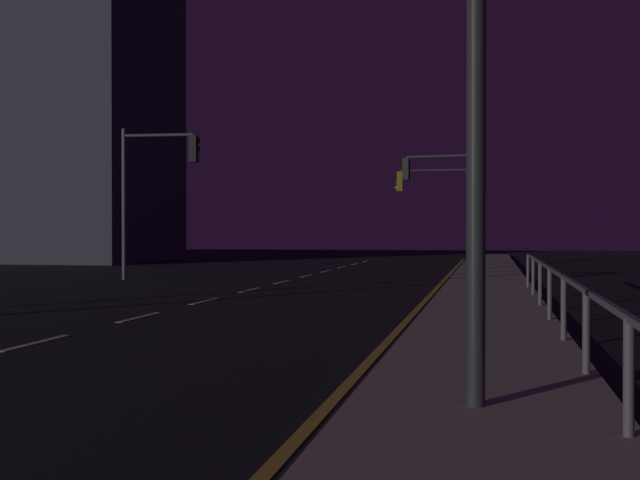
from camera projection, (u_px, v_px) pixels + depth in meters
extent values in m
plane|color=black|center=(211.00, 300.00, 21.53)|extent=(112.00, 112.00, 0.00)
cube|color=#9E937F|center=(487.00, 302.00, 20.13)|extent=(2.61, 77.00, 0.14)
cube|color=silver|center=(36.00, 343.00, 13.21)|extent=(0.14, 2.00, 0.01)
cube|color=silver|center=(140.00, 317.00, 17.13)|extent=(0.14, 2.00, 0.01)
cube|color=silver|center=(205.00, 301.00, 21.04)|extent=(0.14, 2.00, 0.01)
cube|color=silver|center=(250.00, 290.00, 24.96)|extent=(0.14, 2.00, 0.01)
cube|color=silver|center=(282.00, 282.00, 28.88)|extent=(0.14, 2.00, 0.01)
cube|color=silver|center=(307.00, 276.00, 32.80)|extent=(0.14, 2.00, 0.01)
cube|color=silver|center=(327.00, 271.00, 36.72)|extent=(0.14, 2.00, 0.01)
cube|color=silver|center=(342.00, 267.00, 40.64)|extent=(0.14, 2.00, 0.01)
cube|color=silver|center=(355.00, 264.00, 44.56)|extent=(0.14, 2.00, 0.01)
cube|color=silver|center=(366.00, 261.00, 48.47)|extent=(0.14, 2.00, 0.01)
cube|color=gold|center=(436.00, 289.00, 25.34)|extent=(0.14, 53.00, 0.01)
cylinder|color=#38383D|center=(470.00, 209.00, 35.86)|extent=(0.16, 0.16, 5.15)
cylinder|color=#38383D|center=(438.00, 156.00, 36.32)|extent=(2.83, 0.52, 0.11)
cube|color=black|center=(406.00, 169.00, 36.80)|extent=(0.33, 0.38, 0.95)
sphere|color=black|center=(403.00, 162.00, 36.85)|extent=(0.20, 0.20, 0.20)
sphere|color=black|center=(403.00, 169.00, 36.86)|extent=(0.20, 0.20, 0.20)
sphere|color=#19D84C|center=(403.00, 176.00, 36.86)|extent=(0.20, 0.20, 0.20)
cylinder|color=#4C4C51|center=(124.00, 204.00, 30.35)|extent=(0.16, 0.16, 5.50)
cylinder|color=#4C4C51|center=(158.00, 135.00, 30.12)|extent=(2.63, 0.25, 0.11)
cube|color=black|center=(194.00, 149.00, 29.94)|extent=(0.30, 0.35, 0.95)
sphere|color=black|center=(198.00, 141.00, 29.91)|extent=(0.20, 0.20, 0.20)
sphere|color=black|center=(198.00, 149.00, 29.92)|extent=(0.20, 0.20, 0.20)
sphere|color=#19D84C|center=(198.00, 157.00, 29.92)|extent=(0.20, 0.20, 0.20)
cylinder|color=#38383D|center=(475.00, 215.00, 39.86)|extent=(0.16, 0.16, 4.82)
cylinder|color=#38383D|center=(437.00, 170.00, 40.19)|extent=(3.62, 0.12, 0.11)
cube|color=olive|center=(400.00, 181.00, 40.56)|extent=(0.28, 0.34, 0.95)
sphere|color=black|center=(397.00, 175.00, 40.58)|extent=(0.20, 0.20, 0.20)
sphere|color=black|center=(397.00, 182.00, 40.59)|extent=(0.20, 0.20, 0.20)
sphere|color=#19D84C|center=(397.00, 188.00, 40.59)|extent=(0.20, 0.20, 0.20)
cylinder|color=#59595E|center=(629.00, 377.00, 6.66)|extent=(0.09, 0.09, 0.95)
cylinder|color=#59595E|center=(586.00, 332.00, 9.59)|extent=(0.09, 0.09, 0.95)
cylinder|color=#59595E|center=(564.00, 309.00, 12.52)|extent=(0.09, 0.09, 0.95)
cylinder|color=#59595E|center=(550.00, 294.00, 15.46)|extent=(0.09, 0.09, 0.95)
cylinder|color=#59595E|center=(540.00, 284.00, 18.39)|extent=(0.09, 0.09, 0.95)
cylinder|color=#59595E|center=(533.00, 276.00, 21.32)|extent=(0.09, 0.09, 0.95)
cylinder|color=#59595E|center=(528.00, 271.00, 24.26)|extent=(0.09, 0.09, 0.95)
cube|color=slate|center=(564.00, 277.00, 12.52)|extent=(0.06, 23.96, 0.06)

